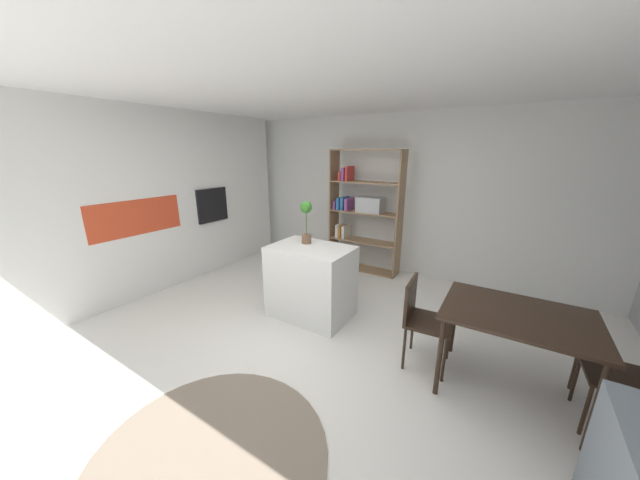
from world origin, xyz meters
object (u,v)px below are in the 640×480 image
object	(u,v)px
kitchen_island	(311,281)
dining_table	(517,322)
potted_plant_on_island	(306,218)
open_bookshelf	(361,212)
dining_chair_island_side	(420,314)
built_in_oven	(212,205)

from	to	relation	value
kitchen_island	dining_table	bearing A→B (deg)	-5.25
kitchen_island	potted_plant_on_island	world-z (taller)	potted_plant_on_island
kitchen_island	potted_plant_on_island	bearing A→B (deg)	141.75
open_bookshelf	dining_chair_island_side	world-z (taller)	open_bookshelf
built_in_oven	kitchen_island	distance (m)	2.52
built_in_oven	dining_table	distance (m)	4.68
open_bookshelf	dining_table	xyz separation A→B (m)	(2.43, -2.08, -0.36)
dining_table	built_in_oven	bearing A→B (deg)	171.95
kitchen_island	open_bookshelf	distance (m)	1.97
potted_plant_on_island	dining_chair_island_side	world-z (taller)	potted_plant_on_island
potted_plant_on_island	dining_table	world-z (taller)	potted_plant_on_island
dining_chair_island_side	built_in_oven	bearing A→B (deg)	76.30
kitchen_island	built_in_oven	bearing A→B (deg)	169.33
built_in_oven	open_bookshelf	distance (m)	2.61
dining_chair_island_side	potted_plant_on_island	bearing A→B (deg)	74.59
dining_chair_island_side	dining_table	bearing A→B (deg)	-93.46
dining_table	potted_plant_on_island	bearing A→B (deg)	172.42
open_bookshelf	kitchen_island	bearing A→B (deg)	-84.13
built_in_oven	open_bookshelf	xyz separation A→B (m)	(2.18, 1.43, -0.13)
kitchen_island	dining_chair_island_side	world-z (taller)	kitchen_island
built_in_oven	potted_plant_on_island	xyz separation A→B (m)	(2.23, -0.34, 0.07)
potted_plant_on_island	dining_chair_island_side	xyz separation A→B (m)	(1.59, -0.32, -0.72)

